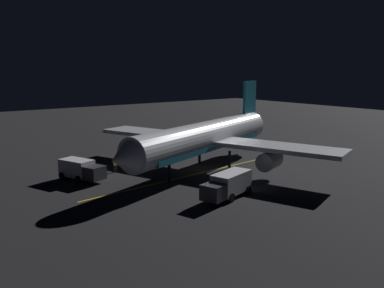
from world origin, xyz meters
name	(u,v)px	position (x,y,z in m)	size (l,w,h in m)	color
ground_plane	(205,170)	(0.00, 0.00, -0.10)	(180.00, 180.00, 0.20)	black
apron_guide_stripe	(185,177)	(-1.35, 4.00, 0.00)	(0.24, 27.61, 0.01)	gold
airliner	(207,138)	(0.19, -0.54, 3.97)	(33.36, 33.11, 10.78)	silver
baggage_truck	(81,170)	(4.51, 14.48, 1.22)	(6.03, 3.95, 2.37)	silver
catering_truck	(228,185)	(-10.30, 5.32, 1.27)	(3.75, 6.68, 2.46)	silver
ground_crew_worker	(115,165)	(5.61, 9.65, 0.89)	(0.40, 0.40, 1.74)	black
traffic_cone_near_left	(151,158)	(8.70, 2.70, 0.25)	(0.50, 0.50, 0.55)	#EA590F
traffic_cone_near_right	(153,164)	(5.74, 4.08, 0.25)	(0.50, 0.50, 0.55)	#EA590F
traffic_cone_under_wing	(154,170)	(2.64, 5.83, 0.25)	(0.50, 0.50, 0.55)	#EA590F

